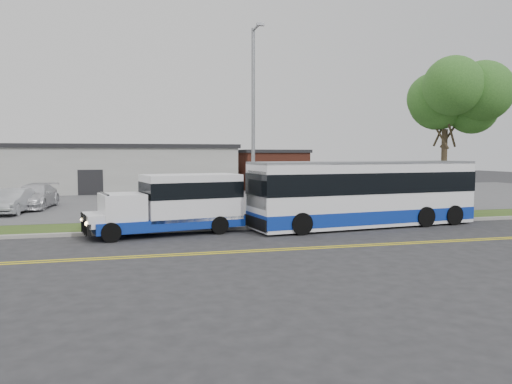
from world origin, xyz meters
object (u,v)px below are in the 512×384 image
object	(u,v)px
transit_bus	(364,194)
parked_car_b	(34,196)
tree_east	(446,105)
streetlight_near	(254,119)
parked_car_a	(13,201)
shuttle_bus	(176,202)

from	to	relation	value
transit_bus	parked_car_b	bearing A→B (deg)	137.92
tree_east	streetlight_near	distance (m)	11.05
parked_car_a	shuttle_bus	bearing A→B (deg)	-39.12
transit_bus	tree_east	bearing A→B (deg)	14.71
shuttle_bus	parked_car_a	bearing A→B (deg)	121.69
transit_bus	parked_car_a	xyz separation A→B (m)	(-17.38, 9.09, -0.78)
tree_east	parked_car_b	bearing A→B (deg)	157.66
transit_bus	parked_car_b	world-z (taller)	transit_bus
transit_bus	streetlight_near	bearing A→B (deg)	149.79
shuttle_bus	parked_car_b	bearing A→B (deg)	112.02
transit_bus	parked_car_b	xyz separation A→B (m)	(-16.66, 11.73, -0.73)
tree_east	parked_car_a	distance (m)	24.96
streetlight_near	transit_bus	xyz separation A→B (m)	(4.95, -2.13, -3.65)
tree_east	transit_bus	xyz separation A→B (m)	(-6.05, -2.40, -4.62)
tree_east	transit_bus	world-z (taller)	tree_east
tree_east	transit_bus	size ratio (longest dim) A/B	0.72
streetlight_near	transit_bus	world-z (taller)	streetlight_near
tree_east	parked_car_a	bearing A→B (deg)	164.07
tree_east	transit_bus	distance (m)	7.98
parked_car_b	transit_bus	bearing A→B (deg)	-28.94
parked_car_a	parked_car_b	world-z (taller)	parked_car_b
streetlight_near	transit_bus	distance (m)	6.50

